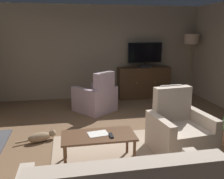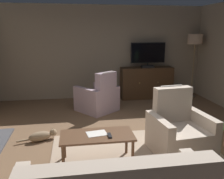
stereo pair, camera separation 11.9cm
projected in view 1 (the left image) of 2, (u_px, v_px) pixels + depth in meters
The scene contains 12 objects.
ground_plane at pixel (128, 148), 4.29m from camera, with size 6.69×7.42×0.04m, color brown.
wall_back at pixel (99, 52), 7.26m from camera, with size 6.69×0.10×2.73m, color gray.
rug_central at pixel (138, 155), 4.01m from camera, with size 2.79×1.95×0.01m, color tan.
tv_cabinet at pixel (143, 83), 7.38m from camera, with size 1.55×0.47×0.94m.
television at pixel (145, 54), 7.12m from camera, with size 1.02×0.20×0.73m.
coffee_table at pixel (98, 138), 3.68m from camera, with size 1.11×0.56×0.47m.
tv_remote at pixel (111, 135), 3.61m from camera, with size 0.17×0.05×0.02m, color black.
folded_newspaper at pixel (98, 134), 3.69m from camera, with size 0.30×0.22×0.01m, color silver.
armchair_by_fireplace at pixel (96, 98), 6.15m from camera, with size 1.17×1.18×1.05m.
armchair_in_far_corner at pixel (179, 131), 4.12m from camera, with size 1.01×0.93×1.07m.
cat at pixel (41, 137), 4.49m from camera, with size 0.72×0.30×0.20m.
floor_lamp at pixel (191, 43), 7.23m from camera, with size 0.44×0.44×1.90m.
Camera 1 is at (-1.01, -3.80, 2.00)m, focal length 39.00 mm.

